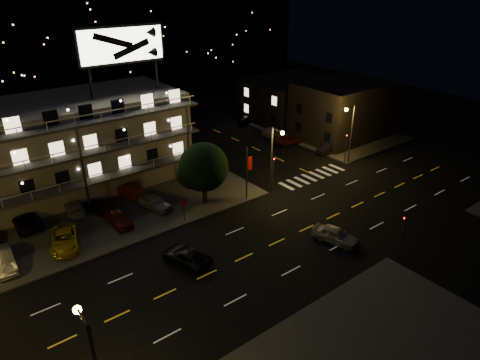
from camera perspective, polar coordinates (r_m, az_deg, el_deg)
ground at (r=40.06m, az=2.80°, el=-9.25°), size 140.00×140.00×0.00m
curb_nw at (r=50.82m, az=-24.94°, el=-3.68°), size 44.00×24.00×0.15m
curb_ne at (r=72.07m, az=10.78°, el=6.66°), size 16.00×24.00×0.15m
motel at (r=53.03m, az=-22.88°, el=4.21°), size 28.00×13.80×18.10m
side_bldg_front at (r=68.39m, az=13.55°, el=9.05°), size 14.06×10.00×8.50m
side_bldg_back at (r=76.35m, az=6.49°, el=10.69°), size 14.06×12.00×7.00m
hill_backdrop at (r=95.55m, az=-29.22°, el=15.69°), size 120.00×25.00×24.00m
streetlight_nc at (r=47.96m, az=4.54°, el=3.56°), size 0.44×1.92×8.00m
streetlight_ne at (r=57.73m, az=14.48°, el=6.67°), size 1.92×0.44×8.00m
signal_nw at (r=49.59m, az=4.44°, el=1.33°), size 0.20×0.27×4.60m
signal_sw at (r=40.20m, az=20.91°, el=-6.63°), size 0.20×0.27×4.60m
signal_ne at (r=58.53m, az=13.99°, el=4.49°), size 0.27×0.20×4.60m
banner_north at (r=46.84m, az=0.98°, el=1.05°), size 0.83×0.16×6.40m
stop_sign at (r=43.67m, az=-7.50°, el=-3.64°), size 0.91×0.11×2.61m
tree at (r=45.78m, az=-4.93°, el=1.54°), size 5.54×5.33×6.97m
lot_car_1 at (r=42.29m, az=-29.04°, el=-9.35°), size 1.78×4.67×1.52m
lot_car_2 at (r=43.05m, az=-22.36°, el=-7.32°), size 3.76×5.61×1.43m
lot_car_3 at (r=44.98m, az=-15.92°, el=-4.93°), size 1.77×4.31×1.25m
lot_car_4 at (r=46.87m, az=-11.27°, el=-2.98°), size 2.68×4.41×1.40m
lot_car_6 at (r=47.81m, az=-26.63°, el=-4.81°), size 2.47×5.17×1.42m
lot_car_7 at (r=48.63m, az=-21.31°, el=-3.34°), size 2.20×4.52×1.26m
lot_car_8 at (r=47.88m, az=-18.59°, el=-3.34°), size 2.75×4.08×1.29m
lot_car_9 at (r=50.31m, az=-14.72°, el=-1.24°), size 2.87×4.73×1.47m
side_car_0 at (r=62.05m, az=11.69°, el=4.00°), size 3.81×1.51×1.23m
side_car_1 at (r=65.02m, az=6.59°, el=5.41°), size 4.88×2.62×1.30m
side_car_2 at (r=68.37m, az=4.19°, el=6.50°), size 4.61×3.11×1.24m
side_car_3 at (r=73.97m, az=0.80°, el=8.10°), size 4.37×2.98×1.38m
road_car_east at (r=41.63m, az=12.66°, el=-7.19°), size 2.90×4.79×1.53m
road_car_west at (r=38.35m, az=-7.17°, el=-10.04°), size 3.37×5.10×1.30m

